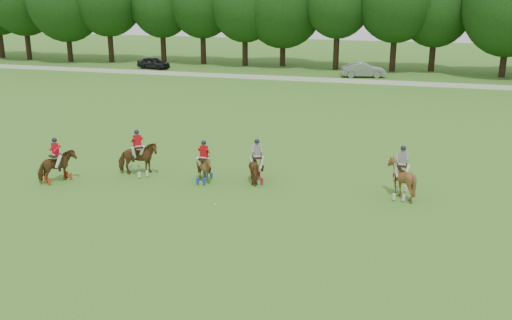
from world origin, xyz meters
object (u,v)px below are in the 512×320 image
(polo_stripe_a, at_px, (257,167))
(polo_red_b, at_px, (138,159))
(car_mid, at_px, (364,70))
(polo_stripe_b, at_px, (401,178))
(polo_red_a, at_px, (57,166))
(polo_ball, at_px, (215,205))
(polo_red_c, at_px, (204,168))
(car_left, at_px, (154,63))

(polo_stripe_a, bearing_deg, polo_red_b, -174.38)
(car_mid, height_order, polo_stripe_b, polo_stripe_b)
(polo_red_a, bearing_deg, polo_stripe_b, 8.54)
(polo_ball, bearing_deg, polo_red_b, 150.13)
(polo_red_c, distance_m, polo_ball, 3.44)
(polo_ball, bearing_deg, polo_stripe_a, 76.62)
(polo_red_c, height_order, polo_ball, polo_red_c)
(car_left, xyz_separation_m, polo_red_a, (14.18, -40.23, 0.12))
(car_left, height_order, polo_red_a, polo_red_a)
(polo_red_a, height_order, polo_stripe_b, polo_stripe_b)
(polo_stripe_b, bearing_deg, polo_stripe_a, 177.94)
(polo_red_b, bearing_deg, polo_stripe_b, 1.56)
(car_left, distance_m, polo_stripe_a, 44.41)
(polo_red_b, distance_m, polo_ball, 6.25)
(car_mid, xyz_separation_m, polo_red_c, (-4.01, -38.24, -0.02))
(polo_red_a, height_order, polo_ball, polo_red_a)
(car_mid, bearing_deg, polo_ball, 163.04)
(polo_red_b, bearing_deg, polo_stripe_a, 5.62)
(car_mid, distance_m, polo_ball, 41.25)
(polo_stripe_a, bearing_deg, car_mid, 87.72)
(car_left, relative_size, car_mid, 0.87)
(car_left, xyz_separation_m, polo_stripe_a, (23.82, -37.48, 0.09))
(polo_stripe_a, height_order, polo_ball, polo_stripe_a)
(polo_red_c, bearing_deg, car_mid, 84.01)
(car_mid, height_order, polo_ball, car_mid)
(car_mid, relative_size, polo_ball, 53.16)
(car_mid, distance_m, polo_stripe_b, 38.13)
(polo_ball, bearing_deg, car_mid, 86.70)
(polo_red_b, bearing_deg, polo_ball, -29.87)
(car_left, relative_size, polo_ball, 46.26)
(polo_red_a, bearing_deg, polo_red_c, 15.64)
(polo_red_c, bearing_deg, car_left, 119.12)
(car_mid, height_order, polo_red_c, polo_red_c)
(polo_red_c, distance_m, polo_stripe_a, 2.63)
(polo_red_c, xyz_separation_m, polo_stripe_a, (2.52, 0.76, 0.03))
(polo_stripe_b, height_order, polo_ball, polo_stripe_b)
(polo_red_a, relative_size, polo_stripe_a, 1.03)
(car_mid, bearing_deg, polo_stripe_a, 164.06)
(car_mid, bearing_deg, polo_red_a, 150.87)
(car_mid, bearing_deg, polo_red_b, 154.86)
(polo_red_a, distance_m, polo_ball, 8.85)
(car_left, height_order, polo_ball, car_left)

